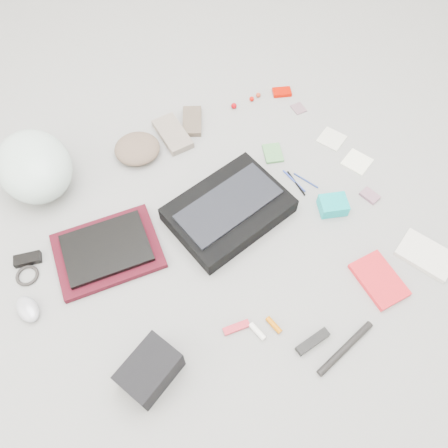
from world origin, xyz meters
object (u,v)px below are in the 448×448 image
laptop (106,248)px  book_red (379,280)px  bike_helmet (34,166)px  messenger_bag (229,210)px  accordion_wallet (333,205)px  camera_bag (150,371)px

laptop → book_red: size_ratio=1.55×
bike_helmet → book_red: size_ratio=1.80×
bike_helmet → messenger_bag: bearing=-43.8°
messenger_bag → accordion_wallet: bearing=-35.3°
laptop → camera_bag: (-0.05, -0.50, 0.02)m
book_red → accordion_wallet: 0.35m
messenger_bag → bike_helmet: size_ratio=1.24×
laptop → bike_helmet: 0.48m
laptop → accordion_wallet: size_ratio=2.89×
messenger_bag → bike_helmet: bearing=128.7°
bike_helmet → book_red: 1.43m
messenger_bag → laptop: bearing=160.7°
messenger_bag → accordion_wallet: 0.43m
accordion_wallet → bike_helmet: bearing=164.9°
messenger_bag → book_red: messenger_bag is taller
camera_bag → accordion_wallet: 0.95m
laptop → camera_bag: 0.51m
messenger_bag → book_red: size_ratio=2.24×
messenger_bag → accordion_wallet: (0.39, -0.19, -0.01)m
messenger_bag → accordion_wallet: size_ratio=4.16×
camera_bag → book_red: size_ratio=0.93×
bike_helmet → accordion_wallet: size_ratio=3.34×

